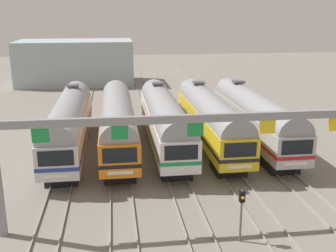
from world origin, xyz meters
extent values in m
plane|color=gray|center=(0.00, 0.00, 0.00)|extent=(160.00, 160.00, 0.00)
cube|color=gray|center=(-8.92, 17.00, 0.07)|extent=(0.07, 70.00, 0.15)
cube|color=gray|center=(-7.48, 17.00, 0.07)|extent=(0.07, 70.00, 0.15)
cube|color=gray|center=(-4.82, 17.00, 0.07)|extent=(0.07, 70.00, 0.15)
cube|color=gray|center=(-3.38, 17.00, 0.07)|extent=(0.07, 70.00, 0.15)
cube|color=gray|center=(-0.72, 17.00, 0.07)|extent=(0.07, 70.00, 0.15)
cube|color=gray|center=(0.72, 17.00, 0.07)|extent=(0.07, 70.00, 0.15)
cube|color=gray|center=(3.38, 17.00, 0.07)|extent=(0.07, 70.00, 0.15)
cube|color=gray|center=(4.82, 17.00, 0.07)|extent=(0.07, 70.00, 0.15)
cube|color=gray|center=(7.48, 17.00, 0.07)|extent=(0.07, 70.00, 0.15)
cube|color=gray|center=(8.92, 17.00, 0.07)|extent=(0.07, 70.00, 0.15)
cube|color=silver|center=(-8.20, 0.00, 2.23)|extent=(2.85, 18.00, 2.35)
cube|color=navy|center=(-8.20, 0.00, 1.87)|extent=(2.88, 18.02, 0.28)
cylinder|color=gray|center=(-8.20, 0.00, 3.40)|extent=(2.74, 17.64, 2.74)
cube|color=black|center=(-8.20, -9.02, 2.70)|extent=(2.28, 0.06, 1.03)
cube|color=silver|center=(-8.20, -9.02, 1.47)|extent=(1.71, 0.05, 0.24)
cube|color=black|center=(-8.20, -6.30, 0.53)|extent=(2.28, 2.60, 1.05)
cube|color=black|center=(-8.20, 6.30, 0.53)|extent=(2.28, 2.60, 1.05)
cube|color=#4C4C51|center=(-8.20, 5.04, 4.95)|extent=(1.10, 1.10, 0.20)
cube|color=orange|center=(-4.10, 0.00, 2.23)|extent=(2.85, 18.00, 2.35)
cube|color=black|center=(-4.10, 0.00, 1.87)|extent=(2.88, 18.02, 0.28)
cylinder|color=gray|center=(-4.10, 0.00, 3.40)|extent=(2.74, 17.64, 2.74)
cube|color=black|center=(-4.10, -9.02, 2.70)|extent=(2.28, 0.06, 1.03)
cube|color=silver|center=(-4.10, -9.02, 1.47)|extent=(1.71, 0.05, 0.24)
cube|color=black|center=(-4.10, -6.30, 0.53)|extent=(2.28, 2.60, 1.05)
cube|color=black|center=(-4.10, 6.30, 0.53)|extent=(2.28, 2.60, 1.05)
cube|color=white|center=(0.00, 0.00, 2.23)|extent=(2.85, 18.00, 2.35)
cube|color=#198C4C|center=(0.00, 0.00, 1.87)|extent=(2.88, 18.02, 0.28)
cylinder|color=gray|center=(0.00, 0.00, 3.40)|extent=(2.74, 17.64, 2.74)
cube|color=black|center=(0.00, -9.02, 2.70)|extent=(2.28, 0.06, 1.03)
cube|color=silver|center=(0.00, -9.02, 1.47)|extent=(1.71, 0.05, 0.24)
cube|color=black|center=(0.00, -6.30, 0.53)|extent=(2.28, 2.60, 1.05)
cube|color=black|center=(0.00, 6.30, 0.53)|extent=(2.28, 2.60, 1.05)
cube|color=#4C4C51|center=(0.00, 5.04, 4.95)|extent=(1.10, 1.10, 0.20)
cube|color=gold|center=(4.10, 0.00, 2.23)|extent=(2.85, 18.00, 2.35)
cube|color=black|center=(4.10, 0.00, 1.87)|extent=(2.88, 18.02, 0.28)
cylinder|color=gray|center=(4.10, 0.00, 3.40)|extent=(2.74, 17.64, 2.74)
cube|color=black|center=(4.10, -9.02, 2.70)|extent=(2.28, 0.06, 1.03)
cube|color=silver|center=(4.10, -9.02, 1.47)|extent=(1.71, 0.05, 0.24)
cube|color=black|center=(4.10, -6.30, 0.53)|extent=(2.28, 2.60, 1.05)
cube|color=black|center=(4.10, 6.30, 0.53)|extent=(2.28, 2.60, 1.05)
cube|color=#4C4C51|center=(4.10, 5.04, 4.95)|extent=(1.10, 1.10, 0.20)
cube|color=#B2B5BA|center=(8.20, 0.00, 2.23)|extent=(2.85, 18.00, 2.35)
cube|color=#B21E1E|center=(8.20, 0.00, 1.87)|extent=(2.88, 18.02, 0.28)
cylinder|color=gray|center=(8.20, 0.00, 3.40)|extent=(2.74, 17.64, 2.74)
cube|color=black|center=(8.20, -9.02, 2.70)|extent=(2.28, 0.06, 1.03)
cube|color=silver|center=(8.20, -9.02, 1.47)|extent=(1.71, 0.05, 0.24)
cube|color=black|center=(8.20, -6.30, 0.53)|extent=(2.28, 2.60, 1.05)
cube|color=black|center=(8.20, 6.30, 0.53)|extent=(2.28, 2.60, 1.05)
cube|color=#4C4C51|center=(8.20, 5.04, 4.95)|extent=(1.10, 1.10, 0.20)
cube|color=gray|center=(0.00, -13.50, 6.25)|extent=(21.20, 0.32, 0.44)
cube|color=#198C3F|center=(-8.20, -13.50, 5.63)|extent=(0.90, 0.08, 0.80)
cube|color=#198C3F|center=(-4.10, -13.50, 5.63)|extent=(0.90, 0.08, 0.80)
cube|color=#198C3F|center=(0.00, -13.50, 5.63)|extent=(0.90, 0.08, 0.80)
cube|color=yellow|center=(4.10, -13.50, 5.63)|extent=(0.90, 0.08, 0.80)
cube|color=yellow|center=(8.20, -13.50, 5.63)|extent=(0.90, 0.08, 0.80)
cylinder|color=#59595E|center=(2.05, -15.83, 1.47)|extent=(0.12, 0.12, 2.94)
cube|color=black|center=(2.05, -15.83, 2.59)|extent=(0.28, 0.24, 0.60)
sphere|color=orange|center=(2.05, -15.97, 2.59)|extent=(0.18, 0.18, 0.18)
cube|color=#9EB2B7|center=(-10.45, 35.36, 3.57)|extent=(18.71, 10.00, 7.14)
camera|label=1|loc=(-4.33, -34.38, 11.86)|focal=43.51mm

